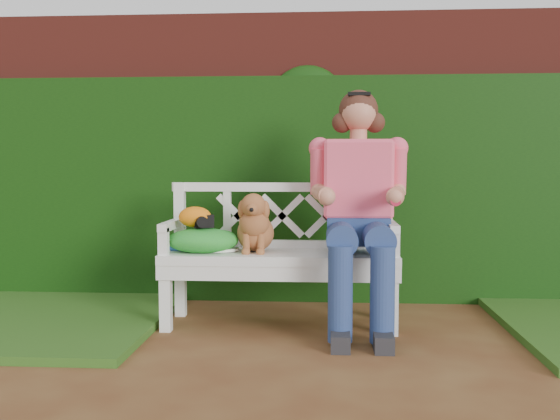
{
  "coord_description": "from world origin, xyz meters",
  "views": [
    {
      "loc": [
        -0.04,
        -3.31,
        1.04
      ],
      "look_at": [
        -0.33,
        0.87,
        0.75
      ],
      "focal_mm": 42.0,
      "sensor_mm": 36.0,
      "label": 1
    }
  ],
  "objects": [
    {
      "name": "green_bag",
      "position": [
        -0.83,
        0.83,
        0.56
      ],
      "size": [
        0.54,
        0.47,
        0.16
      ],
      "primitive_type": null,
      "rotation": [
        0.0,
        0.0,
        0.28
      ],
      "color": "#178A22",
      "rests_on": "garden_bench"
    },
    {
      "name": "tennis_racket",
      "position": [
        -0.77,
        0.87,
        0.49
      ],
      "size": [
        0.61,
        0.45,
        0.03
      ],
      "primitive_type": null,
      "rotation": [
        0.0,
        0.0,
        -0.43
      ],
      "color": "silver",
      "rests_on": "garden_bench"
    },
    {
      "name": "garden_bench",
      "position": [
        -0.33,
        0.87,
        0.24
      ],
      "size": [
        1.58,
        0.6,
        0.48
      ],
      "primitive_type": null,
      "rotation": [
        0.0,
        0.0,
        -0.0
      ],
      "color": "white",
      "rests_on": "ground"
    },
    {
      "name": "brick_wall",
      "position": [
        0.0,
        1.9,
        1.1
      ],
      "size": [
        10.0,
        0.3,
        2.2
      ],
      "primitive_type": "cube",
      "color": "maroon",
      "rests_on": "ground"
    },
    {
      "name": "seated_woman",
      "position": [
        0.17,
        0.85,
        0.77
      ],
      "size": [
        0.93,
        1.05,
        1.55
      ],
      "primitive_type": null,
      "rotation": [
        0.0,
        0.0,
        -0.37
      ],
      "color": "#F54469",
      "rests_on": "ground"
    },
    {
      "name": "ground",
      "position": [
        0.0,
        0.0,
        0.0
      ],
      "size": [
        60.0,
        60.0,
        0.0
      ],
      "primitive_type": "plane",
      "color": "#572C16"
    },
    {
      "name": "baseball_glove",
      "position": [
        -0.88,
        0.84,
        0.7
      ],
      "size": [
        0.23,
        0.18,
        0.13
      ],
      "primitive_type": "ellipsoid",
      "rotation": [
        0.0,
        0.0,
        0.1
      ],
      "color": "orange",
      "rests_on": "green_bag"
    },
    {
      "name": "dog",
      "position": [
        -0.49,
        0.85,
        0.67
      ],
      "size": [
        0.27,
        0.36,
        0.39
      ],
      "primitive_type": null,
      "rotation": [
        0.0,
        0.0,
        0.05
      ],
      "color": "#B17F47",
      "rests_on": "garden_bench"
    },
    {
      "name": "ivy_hedge",
      "position": [
        0.0,
        1.68,
        0.85
      ],
      "size": [
        10.0,
        0.18,
        1.7
      ],
      "primitive_type": "cube",
      "color": "#133C0A",
      "rests_on": "ground"
    },
    {
      "name": "camera_item",
      "position": [
        -0.82,
        0.83,
        0.68
      ],
      "size": [
        0.15,
        0.13,
        0.08
      ],
      "primitive_type": "cube",
      "rotation": [
        0.0,
        0.0,
        0.36
      ],
      "color": "black",
      "rests_on": "green_bag"
    }
  ]
}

